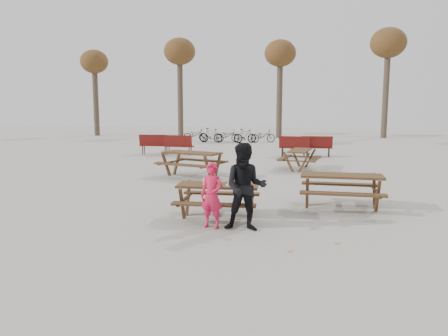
# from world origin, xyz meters

# --- Properties ---
(ground) EXTENTS (80.00, 80.00, 0.00)m
(ground) POSITION_xyz_m (0.00, 0.00, 0.00)
(ground) COLOR gray
(ground) RESTS_ON ground
(main_picnic_table) EXTENTS (1.80, 1.45, 0.78)m
(main_picnic_table) POSITION_xyz_m (0.00, 0.00, 0.59)
(main_picnic_table) COLOR #361D13
(main_picnic_table) RESTS_ON ground
(food_tray) EXTENTS (0.18, 0.11, 0.03)m
(food_tray) POSITION_xyz_m (0.30, -0.20, 0.79)
(food_tray) COLOR silver
(food_tray) RESTS_ON main_picnic_table
(bread_roll) EXTENTS (0.14, 0.06, 0.05)m
(bread_roll) POSITION_xyz_m (0.30, -0.20, 0.83)
(bread_roll) COLOR tan
(bread_roll) RESTS_ON food_tray
(soda_bottle) EXTENTS (0.07, 0.07, 0.17)m
(soda_bottle) POSITION_xyz_m (-0.29, -0.10, 0.85)
(soda_bottle) COLOR silver
(soda_bottle) RESTS_ON main_picnic_table
(child) EXTENTS (0.57, 0.45, 1.37)m
(child) POSITION_xyz_m (-0.00, -0.80, 0.68)
(child) COLOR #D51A44
(child) RESTS_ON ground
(adult) EXTENTS (0.89, 0.70, 1.79)m
(adult) POSITION_xyz_m (0.70, -0.87, 0.90)
(adult) COLOR black
(adult) RESTS_ON ground
(picnic_table_east) EXTENTS (2.07, 1.71, 0.84)m
(picnic_table_east) POSITION_xyz_m (2.87, 1.35, 0.42)
(picnic_table_east) COLOR #361D13
(picnic_table_east) RESTS_ON ground
(picnic_table_north) EXTENTS (2.51, 2.28, 0.89)m
(picnic_table_north) POSITION_xyz_m (-1.78, 5.48, 0.44)
(picnic_table_north) COLOR #361D13
(picnic_table_north) RESTS_ON ground
(picnic_table_far) EXTENTS (1.80, 2.07, 0.78)m
(picnic_table_far) POSITION_xyz_m (2.06, 7.85, 0.39)
(picnic_table_far) COLOR #361D13
(picnic_table_far) RESTS_ON ground
(park_bench_row) EXTENTS (9.77, 0.91, 1.03)m
(park_bench_row) POSITION_xyz_m (-1.01, 12.13, 0.52)
(park_bench_row) COLOR #601513
(park_bench_row) RESTS_ON ground
(bicycle_row) EXTENTS (6.50, 1.79, 0.97)m
(bicycle_row) POSITION_xyz_m (-2.40, 20.00, 0.45)
(bicycle_row) COLOR black
(bicycle_row) RESTS_ON ground
(tree_row) EXTENTS (32.17, 3.52, 8.26)m
(tree_row) POSITION_xyz_m (0.90, 25.15, 6.19)
(tree_row) COLOR #382B21
(tree_row) RESTS_ON ground
(fallen_leaves) EXTENTS (11.00, 11.00, 0.01)m
(fallen_leaves) POSITION_xyz_m (0.50, 2.50, 0.00)
(fallen_leaves) COLOR #C87330
(fallen_leaves) RESTS_ON ground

